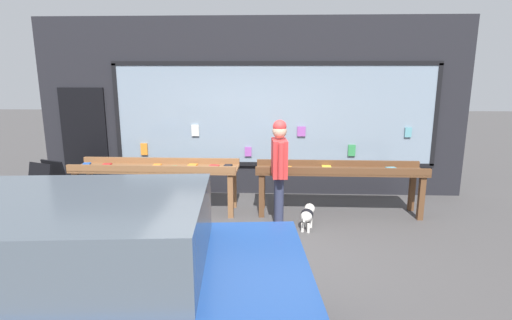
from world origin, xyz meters
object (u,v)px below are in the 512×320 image
(display_table_right, at_px, (339,174))
(parked_car, at_px, (73,277))
(person_browsing, at_px, (279,165))
(sandwich_board_sign, at_px, (48,186))
(small_dog, at_px, (307,214))
(display_table_left, at_px, (157,171))

(display_table_right, height_order, parked_car, parked_car)
(person_browsing, bearing_deg, sandwich_board_sign, 78.06)
(small_dog, xyz_separation_m, parked_car, (-2.19, -2.94, 0.50))
(display_table_right, height_order, sandwich_board_sign, same)
(small_dog, height_order, parked_car, parked_car)
(sandwich_board_sign, bearing_deg, display_table_right, 22.09)
(display_table_left, relative_size, sandwich_board_sign, 3.25)
(parked_car, bearing_deg, small_dog, 48.46)
(small_dog, bearing_deg, parked_car, 158.67)
(person_browsing, relative_size, parked_car, 0.42)
(display_table_right, relative_size, person_browsing, 1.67)
(display_table_left, distance_m, display_table_right, 3.13)
(display_table_right, relative_size, parked_car, 0.70)
(display_table_right, distance_m, small_dog, 1.04)
(display_table_left, bearing_deg, person_browsing, -15.55)
(small_dog, height_order, sandwich_board_sign, sandwich_board_sign)
(display_table_left, bearing_deg, parked_car, -84.42)
(display_table_right, relative_size, sandwich_board_sign, 3.24)
(parked_car, bearing_deg, display_table_left, 90.72)
(small_dog, relative_size, parked_car, 0.13)
(display_table_right, relative_size, small_dog, 5.23)
(display_table_right, xyz_separation_m, person_browsing, (-1.03, -0.58, 0.28))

